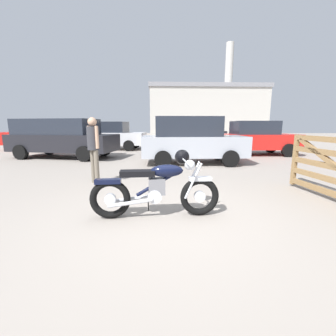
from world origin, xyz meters
name	(u,v)px	position (x,y,z in m)	size (l,w,h in m)	color
ground_plane	(170,218)	(0.00, 0.00, 0.00)	(80.00, 80.00, 0.00)	gray
vintage_motorcycle	(159,187)	(-0.19, 0.07, 0.49)	(2.07, 0.73, 1.07)	black
bystander	(94,143)	(-2.01, 2.13, 1.02)	(0.37, 0.33, 1.66)	#706656
white_estate_far	(253,138)	(3.82, 8.07, 0.84)	(4.33, 2.19, 1.67)	black
pale_sedan_back	(191,140)	(0.60, 5.28, 0.92)	(4.04, 2.10, 1.78)	black
red_hatchback_near	(197,133)	(1.49, 14.18, 0.84)	(4.45, 2.50, 1.67)	black
dark_sedan_left	(61,137)	(-5.21, 6.61, 0.94)	(4.90, 2.45, 1.74)	black
silver_sedan_mid	(110,136)	(-4.07, 10.25, 0.84)	(4.25, 2.02, 1.67)	black
blue_hatchback_right	(48,134)	(-8.05, 10.32, 0.94)	(4.95, 2.64, 1.74)	black
industrial_building	(202,112)	(3.52, 31.15, 3.33)	(16.27, 13.13, 12.96)	beige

